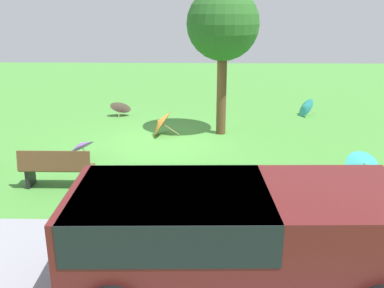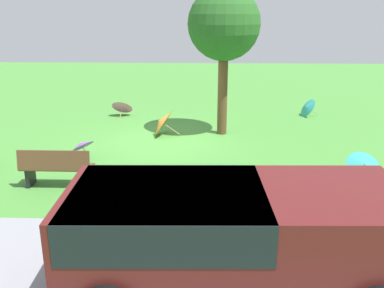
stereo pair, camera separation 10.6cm
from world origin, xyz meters
name	(u,v)px [view 2 (the right image)]	position (x,y,z in m)	size (l,w,h in m)	color
ground	(165,141)	(0.00, 0.00, 0.00)	(40.00, 40.00, 0.00)	#478C38
road_strip	(119,287)	(0.00, 7.05, 0.00)	(40.00, 4.05, 0.01)	gray
van_dark	(224,232)	(-1.49, 7.01, 0.91)	(4.66, 2.25, 1.53)	#591919
park_bench	(56,167)	(2.10, 3.50, 0.47)	(1.60, 0.49, 0.90)	brown
shade_tree	(224,25)	(-1.74, -0.94, 3.38)	(2.20, 2.20, 4.53)	brown
parasol_pink_0	(122,106)	(1.93, -3.23, 0.37)	(0.87, 0.78, 0.69)	tan
parasol_purple_1	(82,145)	(2.09, 1.59, 0.39)	(0.86, 0.88, 0.61)	tan
parasol_orange_0	(161,122)	(0.19, -0.64, 0.44)	(0.98, 1.01, 0.89)	tan
parasol_teal_0	(364,165)	(-4.93, 2.87, 0.37)	(0.87, 0.76, 0.69)	tan
parasol_teal_1	(307,107)	(-5.00, -3.36, 0.35)	(0.79, 0.84, 0.70)	tan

